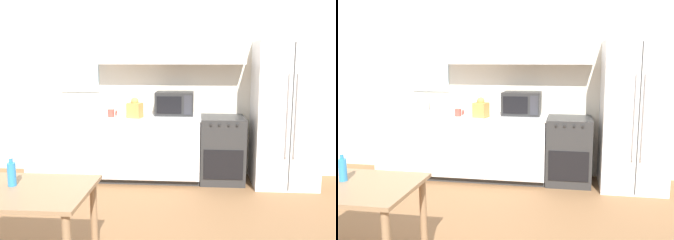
{
  "view_description": "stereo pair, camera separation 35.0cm",
  "coord_description": "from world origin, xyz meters",
  "views": [
    {
      "loc": [
        0.6,
        -3.22,
        1.67
      ],
      "look_at": [
        0.3,
        0.53,
        1.05
      ],
      "focal_mm": 40.0,
      "sensor_mm": 36.0,
      "label": 1
    },
    {
      "loc": [
        0.94,
        -3.18,
        1.67
      ],
      "look_at": [
        0.3,
        0.53,
        1.05
      ],
      "focal_mm": 40.0,
      "sensor_mm": 36.0,
      "label": 2
    }
  ],
  "objects": [
    {
      "name": "ground_plane",
      "position": [
        0.0,
        0.0,
        0.0
      ],
      "size": [
        12.0,
        12.0,
        0.0
      ],
      "primitive_type": "plane",
      "color": "olive"
    },
    {
      "name": "wall_back",
      "position": [
        0.04,
        2.11,
        1.47
      ],
      "size": [
        12.0,
        0.38,
        2.7
      ],
      "color": "beige",
      "rests_on": "ground_plane"
    },
    {
      "name": "kitchen_counter",
      "position": [
        -0.54,
        1.79,
        0.45
      ],
      "size": [
        2.38,
        0.68,
        0.9
      ],
      "color": "#333333",
      "rests_on": "ground_plane"
    },
    {
      "name": "oven_range",
      "position": [
        0.95,
        1.81,
        0.44
      ],
      "size": [
        0.59,
        0.64,
        0.89
      ],
      "color": "#2D2D2D",
      "rests_on": "ground_plane"
    },
    {
      "name": "refrigerator",
      "position": [
        1.75,
        1.75,
        0.95
      ],
      "size": [
        0.81,
        0.78,
        1.9
      ],
      "color": "white",
      "rests_on": "ground_plane"
    },
    {
      "name": "kitchen_sink",
      "position": [
        -1.1,
        1.8,
        0.92
      ],
      "size": [
        0.62,
        0.43,
        0.27
      ],
      "color": "#B7BABC",
      "rests_on": "kitchen_counter"
    },
    {
      "name": "microwave",
      "position": [
        0.29,
        1.9,
        1.06
      ],
      "size": [
        0.52,
        0.39,
        0.32
      ],
      "color": "#282828",
      "rests_on": "kitchen_counter"
    },
    {
      "name": "coffee_mug",
      "position": [
        -0.54,
        1.63,
        0.95
      ],
      "size": [
        0.12,
        0.09,
        0.1
      ],
      "color": "#BF4C3F",
      "rests_on": "kitchen_counter"
    },
    {
      "name": "grocery_bag_0",
      "position": [
        -0.21,
        1.58,
        1.02
      ],
      "size": [
        0.22,
        0.2,
        0.27
      ],
      "rotation": [
        0.0,
        0.0,
        -0.28
      ],
      "color": "#DB994C",
      "rests_on": "kitchen_counter"
    },
    {
      "name": "dining_table",
      "position": [
        -0.72,
        -0.75,
        0.63
      ],
      "size": [
        1.11,
        0.74,
        0.75
      ],
      "color": "#997551",
      "rests_on": "ground_plane"
    },
    {
      "name": "drink_bottle",
      "position": [
        -0.75,
        -0.68,
        0.84
      ],
      "size": [
        0.06,
        0.06,
        0.23
      ],
      "color": "#338CD8",
      "rests_on": "dining_table"
    }
  ]
}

